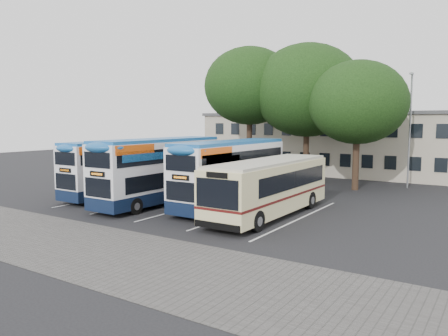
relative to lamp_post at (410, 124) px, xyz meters
name	(u,v)px	position (x,y,z in m)	size (l,w,h in m)	color
ground	(197,230)	(-6.00, -19.97, -5.08)	(120.00, 120.00, 0.00)	black
paving_strip	(88,248)	(-8.00, -24.97, -5.08)	(40.00, 6.00, 0.01)	#595654
bay_lines	(197,205)	(-9.75, -14.97, -5.08)	(14.12, 11.00, 0.01)	silver
depot_building	(358,143)	(-6.00, 7.02, -1.93)	(32.40, 8.40, 6.20)	#B8AC94
lamp_post	(410,124)	(0.00, 0.00, 0.00)	(0.25, 1.05, 9.06)	gray
tree_left	(250,86)	(-13.30, -2.13, 3.38)	(8.21, 8.21, 11.97)	black
tree_mid	(307,90)	(-8.15, -1.19, 2.85)	(9.35, 9.35, 11.92)	black
tree_right	(358,103)	(-3.23, -3.15, 1.64)	(7.49, 7.49, 9.92)	black
bus_dd_left	(122,165)	(-16.38, -14.92, -2.91)	(2.30, 9.47, 3.94)	#0E1B36
bus_dd_mid	(160,168)	(-12.15, -15.70, -2.77)	(2.45, 10.10, 4.21)	#0E1B36
bus_dd_right	(231,171)	(-7.71, -14.13, -2.82)	(2.39, 9.85, 4.10)	#0E1B36
bus_single	(270,184)	(-4.52, -15.05, -3.30)	(2.68, 10.54, 3.14)	beige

